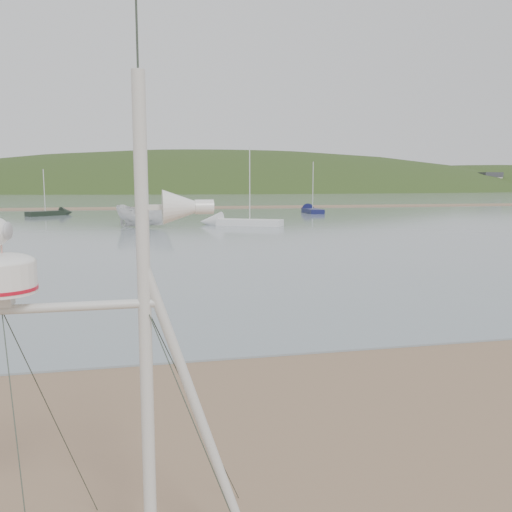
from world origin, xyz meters
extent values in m
plane|color=brown|center=(0.00, 0.00, 0.00)|extent=(560.00, 560.00, 0.00)
cube|color=slate|center=(0.00, 132.00, 0.02)|extent=(560.00, 256.00, 0.04)
cube|color=brown|center=(0.00, 70.00, 0.07)|extent=(560.00, 7.00, 0.07)
ellipsoid|color=#233616|center=(40.00, 235.00, -22.00)|extent=(400.00, 180.00, 80.00)
ellipsoid|color=#233616|center=(180.00, 235.00, -15.40)|extent=(300.00, 135.00, 56.00)
cube|color=beige|center=(-36.00, 196.00, 4.00)|extent=(8.40, 6.30, 8.00)
cube|color=beige|center=(-10.00, 196.00, 4.00)|extent=(8.40, 6.30, 8.00)
cube|color=beige|center=(16.00, 196.00, 4.00)|extent=(8.40, 6.30, 8.00)
cube|color=beige|center=(42.00, 196.00, 4.00)|extent=(8.40, 6.30, 8.00)
cube|color=beige|center=(68.00, 196.00, 4.00)|extent=(8.40, 6.30, 8.00)
cube|color=beige|center=(94.00, 196.00, 4.00)|extent=(8.40, 6.30, 8.00)
cube|color=beige|center=(120.00, 196.00, 4.00)|extent=(8.40, 6.30, 8.00)
cube|color=beige|center=(146.00, 196.00, 4.00)|extent=(8.40, 6.30, 8.00)
cylinder|color=silver|center=(0.98, -1.74, 2.15)|extent=(0.11, 0.11, 4.31)
cylinder|color=silver|center=(1.44, -1.74, 1.40)|extent=(1.00, 0.09, 2.83)
cylinder|color=silver|center=(0.39, -1.74, 2.48)|extent=(1.40, 0.08, 0.08)
cylinder|color=#2D382D|center=(0.98, -1.74, 4.74)|extent=(0.02, 0.02, 0.97)
cube|color=silver|center=(-0.10, -1.74, 2.56)|extent=(0.17, 0.17, 0.10)
cylinder|color=white|center=(-0.10, -1.74, 2.73)|extent=(0.54, 0.54, 0.24)
cylinder|color=red|center=(-0.10, -1.74, 2.65)|extent=(0.55, 0.55, 0.03)
cone|color=white|center=(1.28, -1.74, 3.25)|extent=(0.28, 0.28, 0.28)
cylinder|color=white|center=(1.47, -1.74, 3.25)|extent=(0.15, 0.12, 0.12)
cube|color=silver|center=(1.09, -1.74, 3.25)|extent=(0.22, 0.04, 0.04)
cylinder|color=tan|center=(-0.07, -1.74, 2.96)|extent=(0.01, 0.01, 0.08)
ellipsoid|color=#AFB1B8|center=(-0.02, -1.75, 3.09)|extent=(0.06, 0.23, 0.14)
cone|color=white|center=(-0.10, -1.59, 3.06)|extent=(0.10, 0.09, 0.10)
imported|color=white|center=(1.59, 36.85, 2.51)|extent=(2.58, 2.56, 4.93)
cube|color=black|center=(-8.42, 54.58, 0.29)|extent=(3.90, 3.47, 0.50)
cone|color=black|center=(-6.43, 56.17, 0.29)|extent=(1.88, 1.86, 1.27)
cylinder|color=silver|center=(-8.42, 54.58, 2.72)|extent=(0.08, 0.08, 4.37)
cube|color=#131644|center=(20.83, 53.45, 0.29)|extent=(1.89, 4.95, 0.50)
cone|color=#131644|center=(21.04, 56.55, 0.29)|extent=(1.67, 1.80, 1.55)
cylinder|color=silver|center=(20.83, 53.45, 3.21)|extent=(0.08, 0.08, 5.34)
cube|color=white|center=(9.93, 36.77, 0.29)|extent=(5.45, 4.00, 0.50)
cone|color=white|center=(6.95, 38.38, 0.29)|extent=(2.43, 2.36, 1.69)
cylinder|color=silver|center=(9.93, 36.77, 3.44)|extent=(0.08, 0.08, 5.81)
camera|label=1|loc=(0.93, -6.13, 3.44)|focal=38.00mm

